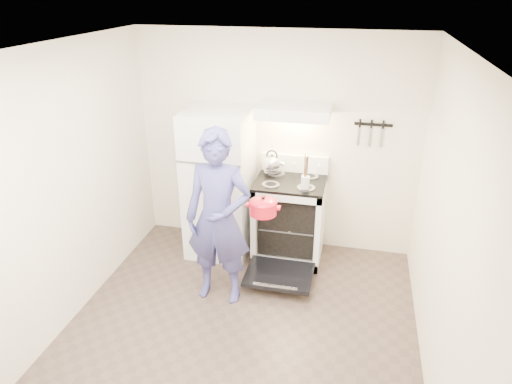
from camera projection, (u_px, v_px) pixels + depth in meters
The scene contains 15 objects.
floor at pixel (237, 338), 4.12m from camera, with size 3.60×3.60×0.00m, color #4D3E33.
back_wall at pixel (276, 144), 5.19m from camera, with size 3.20×0.02×2.50m, color silver.
refrigerator at pixel (219, 183), 5.16m from camera, with size 0.70×0.70×1.70m, color white.
stove_body at pixel (289, 220), 5.19m from camera, with size 0.76×0.65×0.92m, color white.
cooktop at pixel (291, 182), 4.99m from camera, with size 0.76×0.65×0.03m, color black.
backsplash at pixel (295, 163), 5.19m from camera, with size 0.76×0.07×0.20m, color white.
oven_door at pixel (279, 274), 4.80m from camera, with size 0.70×0.54×0.04m, color black.
oven_rack at pixel (289, 222), 5.19m from camera, with size 0.60×0.52×0.01m, color slate.
range_hood at pixel (294, 111), 4.73m from camera, with size 0.76×0.50×0.12m, color white.
knife_strip at pixel (373, 124), 4.84m from camera, with size 0.40×0.02×0.03m, color black.
pizza_stone at pixel (292, 224), 5.11m from camera, with size 0.35×0.35×0.02m, color #977550.
tea_kettle at pixel (272, 163), 5.08m from camera, with size 0.24×0.20×0.29m, color #BABABF, non-canonical shape.
utensil_jar at pixel (305, 182), 4.70m from camera, with size 0.09×0.09×0.13m, color silver.
person at pixel (218, 219), 4.33m from camera, with size 0.64×0.42×1.76m, color navy.
dutch_oven at pixel (263, 208), 4.42m from camera, with size 0.34×0.27×0.22m, color red, non-canonical shape.
Camera 1 is at (0.88, -3.06, 2.93)m, focal length 32.00 mm.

